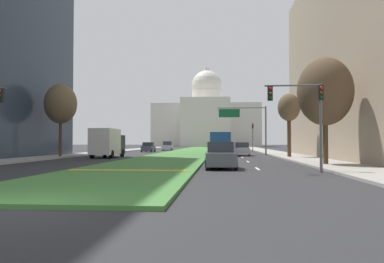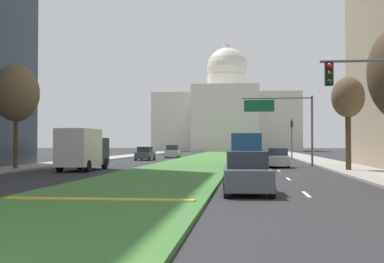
% 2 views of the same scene
% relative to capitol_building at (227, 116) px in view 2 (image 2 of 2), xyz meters
% --- Properties ---
extents(ground_plane, '(283.16, 283.16, 0.00)m').
position_rel_capitol_building_xyz_m(ground_plane, '(0.00, -63.44, -9.40)').
color(ground_plane, '#2B2B2D').
extents(grass_median, '(7.61, 115.84, 0.14)m').
position_rel_capitol_building_xyz_m(grass_median, '(0.00, -69.87, -9.33)').
color(grass_median, '#427A38').
rests_on(grass_median, ground_plane).
extents(median_curb_nose, '(6.85, 0.50, 0.04)m').
position_rel_capitol_building_xyz_m(median_curb_nose, '(0.00, -116.41, -9.24)').
color(median_curb_nose, gold).
rests_on(median_curb_nose, grass_median).
extents(lane_dashes_right, '(0.16, 36.85, 0.01)m').
position_rel_capitol_building_xyz_m(lane_dashes_right, '(7.65, -94.96, -9.40)').
color(lane_dashes_right, silver).
rests_on(lane_dashes_right, ground_plane).
extents(sidewalk_left, '(4.00, 115.84, 0.15)m').
position_rel_capitol_building_xyz_m(sidewalk_left, '(-13.50, -76.31, -9.33)').
color(sidewalk_left, '#9E9991').
rests_on(sidewalk_left, ground_plane).
extents(sidewalk_right, '(4.00, 115.84, 0.15)m').
position_rel_capitol_building_xyz_m(sidewalk_right, '(13.50, -76.31, -9.33)').
color(sidewalk_right, '#9E9991').
rests_on(sidewalk_right, ground_plane).
extents(capitol_building, '(38.24, 26.50, 29.33)m').
position_rel_capitol_building_xyz_m(capitol_building, '(0.00, 0.00, 0.00)').
color(capitol_building, silver).
rests_on(capitol_building, ground_plane).
extents(traffic_light_far_right, '(0.28, 0.35, 5.20)m').
position_rel_capitol_building_xyz_m(traffic_light_far_right, '(11.00, -69.34, -6.09)').
color(traffic_light_far_right, '#515456').
rests_on(traffic_light_far_right, ground_plane).
extents(overhead_guide_sign, '(6.54, 0.20, 6.50)m').
position_rel_capitol_building_xyz_m(overhead_guide_sign, '(8.72, -87.39, -4.71)').
color(overhead_guide_sign, '#515456').
rests_on(overhead_guide_sign, ground_plane).
extents(street_tree_left_mid, '(3.61, 3.61, 8.33)m').
position_rel_capitol_building_xyz_m(street_tree_left_mid, '(-12.85, -96.61, -3.35)').
color(street_tree_left_mid, '#4C3823').
rests_on(street_tree_left_mid, ground_plane).
extents(street_tree_right_mid, '(2.43, 2.43, 7.08)m').
position_rel_capitol_building_xyz_m(street_tree_right_mid, '(12.71, -95.87, -3.98)').
color(street_tree_right_mid, '#4C3823').
rests_on(street_tree_right_mid, ground_plane).
extents(sedan_lead_stopped, '(2.19, 4.63, 1.77)m').
position_rel_capitol_building_xyz_m(sedan_lead_stopped, '(5.19, -112.32, -8.57)').
color(sedan_lead_stopped, '#4C5156').
rests_on(sedan_lead_stopped, ground_plane).
extents(sedan_midblock, '(2.19, 4.29, 1.68)m').
position_rel_capitol_building_xyz_m(sedan_midblock, '(7.94, -89.88, -8.61)').
color(sedan_midblock, '#BCBCC1').
rests_on(sedan_midblock, ground_plane).
extents(sedan_distant, '(1.89, 4.43, 1.68)m').
position_rel_capitol_building_xyz_m(sedan_distant, '(-7.33, -73.60, -8.61)').
color(sedan_distant, '#4C5156').
rests_on(sedan_distant, ground_plane).
extents(sedan_far_horizon, '(2.20, 4.74, 1.84)m').
position_rel_capitol_building_xyz_m(sedan_far_horizon, '(-5.52, -62.83, -8.55)').
color(sedan_far_horizon, '#BCBCC1').
rests_on(sedan_far_horizon, ground_plane).
extents(box_truck_delivery, '(2.40, 6.40, 3.20)m').
position_rel_capitol_building_xyz_m(box_truck_delivery, '(-7.39, -96.67, -7.72)').
color(box_truck_delivery, black).
rests_on(box_truck_delivery, ground_plane).
extents(city_bus, '(2.62, 11.00, 2.95)m').
position_rel_capitol_building_xyz_m(city_bus, '(5.19, -87.31, -7.63)').
color(city_bus, '#1E4C8C').
rests_on(city_bus, ground_plane).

